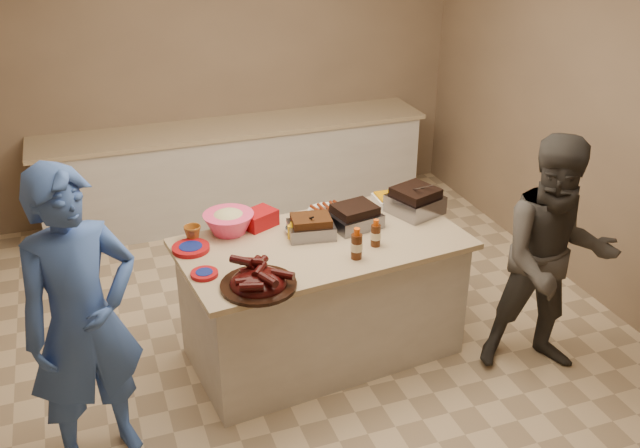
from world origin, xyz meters
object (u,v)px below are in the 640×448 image
object	(u,v)px
roasting_pan	(414,212)
coleslaw_bowl	(229,232)
island	(322,351)
bbq_bottle_a	(356,258)
bbq_bottle_b	(375,246)
guest_gray	(537,363)
plastic_cup	(193,240)
mustard_bottle	(291,239)
rib_platter	(259,287)

from	to	relation	value
roasting_pan	coleslaw_bowl	bearing A→B (deg)	154.31
island	roasting_pan	world-z (taller)	roasting_pan
bbq_bottle_a	bbq_bottle_b	world-z (taller)	bbq_bottle_a
bbq_bottle_a	bbq_bottle_b	distance (m)	0.21
bbq_bottle_b	guest_gray	size ratio (longest dim) A/B	0.11
island	bbq_bottle_a	bearing A→B (deg)	-72.86
plastic_cup	mustard_bottle	bearing A→B (deg)	-17.29
rib_platter	bbq_bottle_b	size ratio (longest dim) A/B	2.43
island	guest_gray	distance (m)	1.46
rib_platter	coleslaw_bowl	xyz separation A→B (m)	(-0.00, 0.72, 0.00)
island	roasting_pan	bearing A→B (deg)	8.14
bbq_bottle_b	guest_gray	distance (m)	1.41
rib_platter	guest_gray	world-z (taller)	rib_platter
coleslaw_bowl	bbq_bottle_b	distance (m)	0.96
bbq_bottle_a	plastic_cup	distance (m)	1.06
island	rib_platter	distance (m)	1.09
rib_platter	island	bearing A→B (deg)	36.89
rib_platter	plastic_cup	xyz separation A→B (m)	(-0.25, 0.69, 0.00)
coleslaw_bowl	bbq_bottle_a	bearing A→B (deg)	-42.70
mustard_bottle	plastic_cup	world-z (taller)	mustard_bottle
coleslaw_bowl	guest_gray	bearing A→B (deg)	-26.84
island	bbq_bottle_b	distance (m)	0.93
rib_platter	plastic_cup	world-z (taller)	rib_platter
mustard_bottle	bbq_bottle_a	bearing A→B (deg)	-52.01
island	bbq_bottle_b	size ratio (longest dim) A/B	10.02
bbq_bottle_b	guest_gray	bearing A→B (deg)	-23.48
bbq_bottle_b	plastic_cup	distance (m)	1.16
roasting_pan	mustard_bottle	size ratio (longest dim) A/B	2.51
mustard_bottle	guest_gray	world-z (taller)	mustard_bottle
mustard_bottle	plastic_cup	distance (m)	0.63
rib_platter	coleslaw_bowl	distance (m)	0.72
island	bbq_bottle_a	xyz separation A→B (m)	(0.12, -0.28, 0.86)
plastic_cup	coleslaw_bowl	bearing A→B (deg)	8.15
plastic_cup	guest_gray	bearing A→B (deg)	-23.29
rib_platter	guest_gray	distance (m)	2.05
rib_platter	mustard_bottle	world-z (taller)	rib_platter
bbq_bottle_a	plastic_cup	bearing A→B (deg)	147.72
rib_platter	bbq_bottle_a	bearing A→B (deg)	10.73
roasting_pan	coleslaw_bowl	world-z (taller)	coleslaw_bowl
rib_platter	plastic_cup	bearing A→B (deg)	109.56
plastic_cup	rib_platter	bearing A→B (deg)	-70.44
bbq_bottle_a	guest_gray	xyz separation A→B (m)	(1.20, -0.34, -0.86)
bbq_bottle_a	guest_gray	size ratio (longest dim) A/B	0.13
island	mustard_bottle	distance (m)	0.89
rib_platter	bbq_bottle_a	world-z (taller)	bbq_bottle_a
plastic_cup	island	bearing A→B (deg)	-20.47
bbq_bottle_a	bbq_bottle_b	bearing A→B (deg)	32.02
coleslaw_bowl	roasting_pan	bearing A→B (deg)	-6.02
bbq_bottle_a	plastic_cup	world-z (taller)	bbq_bottle_a
rib_platter	roasting_pan	world-z (taller)	rib_platter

